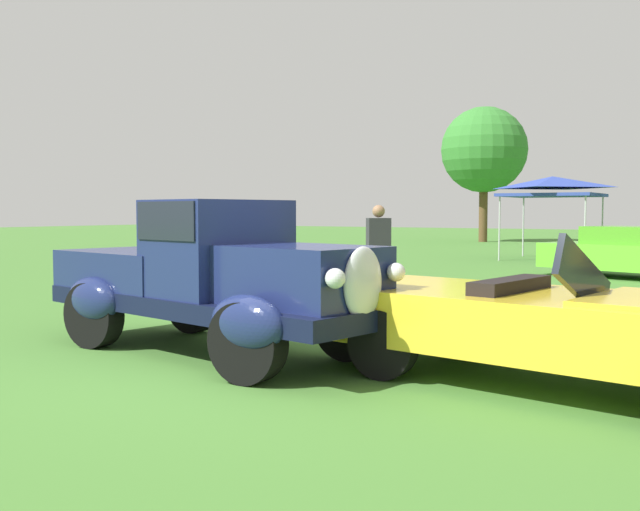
% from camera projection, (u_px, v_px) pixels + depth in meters
% --- Properties ---
extents(ground_plane, '(120.00, 120.00, 0.00)m').
position_uv_depth(ground_plane, '(222.00, 367.00, 7.41)').
color(ground_plane, '#42752D').
extents(feature_pickup_truck, '(4.65, 2.42, 1.70)m').
position_uv_depth(feature_pickup_truck, '(213.00, 275.00, 8.09)').
color(feature_pickup_truck, black).
rests_on(feature_pickup_truck, ground_plane).
extents(neighbor_convertible, '(4.60, 2.33, 1.40)m').
position_uv_depth(neighbor_convertible, '(567.00, 324.00, 6.50)').
color(neighbor_convertible, yellow).
rests_on(neighbor_convertible, ground_plane).
extents(show_car_charcoal, '(4.73, 2.81, 1.22)m').
position_uv_depth(show_car_charcoal, '(201.00, 242.00, 23.43)').
color(show_car_charcoal, '#28282D').
rests_on(show_car_charcoal, ground_plane).
extents(show_car_lime, '(4.75, 2.92, 1.22)m').
position_uv_depth(show_car_lime, '(638.00, 253.00, 17.11)').
color(show_car_lime, '#60C62D').
rests_on(show_car_lime, ground_plane).
extents(spectator_near_truck, '(0.46, 0.45, 1.69)m').
position_uv_depth(spectator_near_truck, '(378.00, 249.00, 12.89)').
color(spectator_near_truck, '#7F7056').
rests_on(spectator_near_truck, ground_plane).
extents(spectator_between_cars, '(0.33, 0.44, 1.69)m').
position_uv_depth(spectator_between_cars, '(244.00, 249.00, 12.97)').
color(spectator_between_cars, '#283351').
rests_on(spectator_between_cars, ground_plane).
extents(canopy_tent_left_field, '(2.92, 2.92, 2.71)m').
position_uv_depth(canopy_tent_left_field, '(553.00, 185.00, 23.71)').
color(canopy_tent_left_field, '#B7B7BC').
rests_on(canopy_tent_left_field, ground_plane).
extents(treeline_far_left, '(4.40, 4.40, 6.94)m').
position_uv_depth(treeline_far_left, '(484.00, 150.00, 37.59)').
color(treeline_far_left, brown).
rests_on(treeline_far_left, ground_plane).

